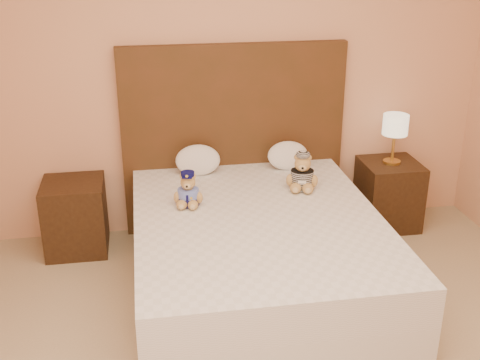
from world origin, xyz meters
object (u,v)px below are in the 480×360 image
object	(u,v)px
bed	(258,254)
lamp	(395,127)
nightstand_left	(75,216)
teddy_police	(188,189)
teddy_prisoner	(302,172)
nightstand_right	(388,194)
pillow_left	(198,159)
pillow_right	(288,154)

from	to	relation	value
bed	lamp	world-z (taller)	lamp
nightstand_left	teddy_police	size ratio (longest dim) A/B	2.30
teddy_prisoner	nightstand_right	bearing A→B (deg)	39.83
pillow_left	pillow_right	distance (m)	0.71
nightstand_right	pillow_left	distance (m)	1.61
nightstand_left	pillow_left	xyz separation A→B (m)	(0.94, 0.03, 0.40)
lamp	pillow_right	bearing A→B (deg)	177.98
bed	teddy_police	size ratio (longest dim) A/B	8.35
bed	nightstand_right	distance (m)	1.48
nightstand_left	lamp	bearing A→B (deg)	0.00
teddy_prisoner	teddy_police	bearing A→B (deg)	-155.14
lamp	nightstand_left	bearing A→B (deg)	180.00
lamp	pillow_left	size ratio (longest dim) A/B	1.17
nightstand_right	pillow_left	size ratio (longest dim) A/B	1.61
teddy_police	pillow_right	world-z (taller)	teddy_police
bed	pillow_right	bearing A→B (deg)	64.36
lamp	pillow_right	xyz separation A→B (m)	(-0.85, 0.03, -0.18)
lamp	teddy_prisoner	bearing A→B (deg)	-155.26
bed	pillow_left	world-z (taller)	pillow_left
pillow_left	pillow_right	xyz separation A→B (m)	(0.70, 0.00, -0.01)
nightstand_right	teddy_prisoner	distance (m)	1.02
nightstand_left	pillow_left	world-z (taller)	pillow_left
bed	pillow_right	world-z (taller)	pillow_right
bed	teddy_police	distance (m)	0.64
pillow_left	pillow_right	bearing A→B (deg)	0.00
pillow_left	bed	bearing A→B (deg)	-69.72
nightstand_left	nightstand_right	world-z (taller)	same
nightstand_left	pillow_right	size ratio (longest dim) A/B	1.70
nightstand_right	teddy_prisoner	xyz separation A→B (m)	(-0.85, -0.39, 0.41)
nightstand_right	teddy_prisoner	size ratio (longest dim) A/B	2.06
nightstand_left	pillow_right	bearing A→B (deg)	1.04
nightstand_right	pillow_right	distance (m)	0.94
bed	teddy_police	world-z (taller)	teddy_police
nightstand_left	teddy_police	distance (m)	1.06
nightstand_right	pillow_left	bearing A→B (deg)	178.90
teddy_police	pillow_right	bearing A→B (deg)	45.99
teddy_prisoner	pillow_left	bearing A→B (deg)	164.17
nightstand_right	pillow_left	xyz separation A→B (m)	(-1.56, 0.03, 0.40)
teddy_prisoner	pillow_right	size ratio (longest dim) A/B	0.83
nightstand_left	teddy_prisoner	world-z (taller)	teddy_prisoner
lamp	pillow_left	distance (m)	1.57
bed	nightstand_left	xyz separation A→B (m)	(-1.25, 0.80, -0.00)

